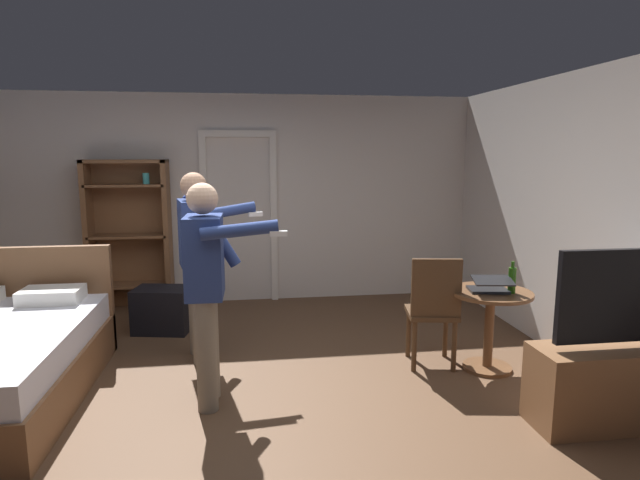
{
  "coord_description": "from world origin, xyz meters",
  "views": [
    {
      "loc": [
        0.13,
        -3.73,
        1.86
      ],
      "look_at": [
        0.73,
        0.5,
        1.15
      ],
      "focal_mm": 29.36,
      "sensor_mm": 36.0,
      "label": 1
    }
  ],
  "objects": [
    {
      "name": "side_table",
      "position": [
        2.18,
        0.33,
        0.48
      ],
      "size": [
        0.69,
        0.69,
        0.7
      ],
      "color": "brown",
      "rests_on": "ground_plane"
    },
    {
      "name": "person_striped_shirt",
      "position": [
        -0.31,
        0.95,
        0.99
      ],
      "size": [
        0.77,
        0.63,
        1.7
      ],
      "color": "gray",
      "rests_on": "ground_plane"
    },
    {
      "name": "wall_right",
      "position": [
        3.03,
        0.0,
        1.28
      ],
      "size": [
        0.12,
        5.89,
        2.57
      ],
      "primitive_type": "cube",
      "color": "silver",
      "rests_on": "ground_plane"
    },
    {
      "name": "laptop",
      "position": [
        2.14,
        0.29,
        0.75
      ],
      "size": [
        0.37,
        0.38,
        0.15
      ],
      "color": "black",
      "rests_on": "side_table"
    },
    {
      "name": "person_blue_shirt",
      "position": [
        -0.17,
        0.04,
        0.95
      ],
      "size": [
        0.71,
        0.54,
        1.65
      ],
      "color": "gray",
      "rests_on": "ground_plane"
    },
    {
      "name": "tv_flatscreen",
      "position": [
        2.67,
        -0.67,
        0.36
      ],
      "size": [
        1.27,
        0.4,
        1.24
      ],
      "color": "brown",
      "rests_on": "ground_plane"
    },
    {
      "name": "bottle_on_table",
      "position": [
        2.32,
        0.25,
        0.81
      ],
      "size": [
        0.06,
        0.06,
        0.27
      ],
      "color": "#224F0D",
      "rests_on": "side_table"
    },
    {
      "name": "wooden_chair",
      "position": [
        1.71,
        0.44,
        0.54
      ],
      "size": [
        0.48,
        0.48,
        0.99
      ],
      "color": "#4C331E",
      "rests_on": "ground_plane"
    },
    {
      "name": "wall_back",
      "position": [
        0.0,
        2.89,
        1.28
      ],
      "size": [
        6.18,
        0.12,
        2.57
      ],
      "primitive_type": "cube",
      "color": "silver",
      "rests_on": "ground_plane"
    },
    {
      "name": "doorway_frame",
      "position": [
        0.04,
        2.81,
        1.22
      ],
      "size": [
        0.93,
        0.08,
        2.13
      ],
      "color": "white",
      "rests_on": "ground_plane"
    },
    {
      "name": "suitcase_dark",
      "position": [
        -0.77,
        1.74,
        0.23
      ],
      "size": [
        0.63,
        0.49,
        0.47
      ],
      "primitive_type": "cube",
      "rotation": [
        0.0,
        0.0,
        -0.19
      ],
      "color": "black",
      "rests_on": "ground_plane"
    },
    {
      "name": "bookshelf",
      "position": [
        -1.25,
        2.66,
        0.97
      ],
      "size": [
        0.95,
        0.32,
        1.78
      ],
      "color": "brown",
      "rests_on": "ground_plane"
    },
    {
      "name": "ground_plane",
      "position": [
        0.0,
        0.0,
        0.0
      ],
      "size": [
        6.54,
        6.54,
        0.0
      ],
      "primitive_type": "plane",
      "color": "brown"
    }
  ]
}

